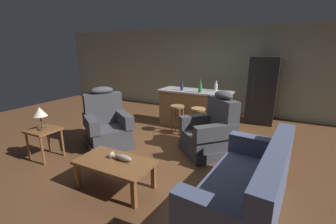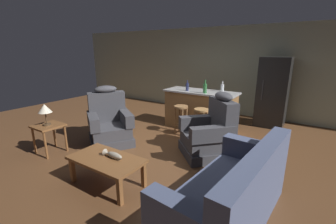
{
  "view_description": "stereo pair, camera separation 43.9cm",
  "coord_description": "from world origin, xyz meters",
  "px_view_note": "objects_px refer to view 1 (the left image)",
  "views": [
    {
      "loc": [
        1.92,
        -3.87,
        1.93
      ],
      "look_at": [
        -0.02,
        -0.1,
        0.75
      ],
      "focal_mm": 24.0,
      "sensor_mm": 36.0,
      "label": 1
    },
    {
      "loc": [
        2.3,
        -3.65,
        1.93
      ],
      "look_at": [
        -0.02,
        -0.1,
        0.75
      ],
      "focal_mm": 24.0,
      "sensor_mm": 36.0,
      "label": 2
    }
  ],
  "objects_px": {
    "bottle_short_amber": "(182,86)",
    "kitchen_island": "(195,109)",
    "end_table": "(44,134)",
    "refrigerator": "(262,90)",
    "bottle_tall_green": "(200,87)",
    "bottle_wine_dark": "(216,87)",
    "table_lamp": "(40,113)",
    "recliner_near_lamp": "(107,126)",
    "fish_figurine": "(121,157)",
    "bar_stool_left": "(177,114)",
    "bar_stool_right": "(198,117)",
    "recliner_near_island": "(211,132)",
    "coffee_table": "(115,165)",
    "couch": "(247,191)"
  },
  "relations": [
    {
      "from": "bottle_short_amber",
      "to": "kitchen_island",
      "type": "bearing_deg",
      "value": 24.11
    },
    {
      "from": "end_table",
      "to": "refrigerator",
      "type": "distance_m",
      "value": 5.23
    },
    {
      "from": "refrigerator",
      "to": "bottle_short_amber",
      "type": "bearing_deg",
      "value": -142.76
    },
    {
      "from": "end_table",
      "to": "bottle_short_amber",
      "type": "distance_m",
      "value": 3.17
    },
    {
      "from": "bottle_tall_green",
      "to": "bottle_wine_dark",
      "type": "bearing_deg",
      "value": 58.3
    },
    {
      "from": "table_lamp",
      "to": "refrigerator",
      "type": "xyz_separation_m",
      "value": [
        3.23,
        4.1,
        0.01
      ]
    },
    {
      "from": "recliner_near_lamp",
      "to": "bottle_tall_green",
      "type": "relative_size",
      "value": 3.84
    },
    {
      "from": "kitchen_island",
      "to": "end_table",
      "type": "bearing_deg",
      "value": -121.87
    },
    {
      "from": "fish_figurine",
      "to": "end_table",
      "type": "relative_size",
      "value": 0.61
    },
    {
      "from": "bar_stool_left",
      "to": "bottle_short_amber",
      "type": "height_order",
      "value": "bottle_short_amber"
    },
    {
      "from": "bottle_wine_dark",
      "to": "bar_stool_left",
      "type": "bearing_deg",
      "value": -127.28
    },
    {
      "from": "bar_stool_right",
      "to": "bottle_tall_green",
      "type": "xyz_separation_m",
      "value": [
        -0.12,
        0.43,
        0.6
      ]
    },
    {
      "from": "table_lamp",
      "to": "bar_stool_left",
      "type": "bearing_deg",
      "value": 55.06
    },
    {
      "from": "kitchen_island",
      "to": "bar_stool_left",
      "type": "distance_m",
      "value": 0.66
    },
    {
      "from": "recliner_near_island",
      "to": "kitchen_island",
      "type": "height_order",
      "value": "recliner_near_island"
    },
    {
      "from": "bar_stool_right",
      "to": "refrigerator",
      "type": "xyz_separation_m",
      "value": [
        1.13,
        1.83,
        0.41
      ]
    },
    {
      "from": "coffee_table",
      "to": "bottle_wine_dark",
      "type": "bearing_deg",
      "value": 81.06
    },
    {
      "from": "recliner_near_lamp",
      "to": "table_lamp",
      "type": "relative_size",
      "value": 2.93
    },
    {
      "from": "fish_figurine",
      "to": "table_lamp",
      "type": "bearing_deg",
      "value": 178.05
    },
    {
      "from": "refrigerator",
      "to": "fish_figurine",
      "type": "bearing_deg",
      "value": -109.0
    },
    {
      "from": "table_lamp",
      "to": "bottle_short_amber",
      "type": "xyz_separation_m",
      "value": [
        1.47,
        2.76,
        0.18
      ]
    },
    {
      "from": "coffee_table",
      "to": "bottle_short_amber",
      "type": "height_order",
      "value": "bottle_short_amber"
    },
    {
      "from": "bottle_short_amber",
      "to": "fish_figurine",
      "type": "bearing_deg",
      "value": -83.44
    },
    {
      "from": "bottle_wine_dark",
      "to": "kitchen_island",
      "type": "bearing_deg",
      "value": -153.74
    },
    {
      "from": "fish_figurine",
      "to": "end_table",
      "type": "xyz_separation_m",
      "value": [
        -1.81,
        0.08,
        -0.0
      ]
    },
    {
      "from": "recliner_near_island",
      "to": "bottle_tall_green",
      "type": "bearing_deg",
      "value": -105.9
    },
    {
      "from": "coffee_table",
      "to": "kitchen_island",
      "type": "bearing_deg",
      "value": 89.01
    },
    {
      "from": "fish_figurine",
      "to": "kitchen_island",
      "type": "distance_m",
      "value": 2.96
    },
    {
      "from": "recliner_near_lamp",
      "to": "refrigerator",
      "type": "xyz_separation_m",
      "value": [
        2.65,
        3.1,
        0.46
      ]
    },
    {
      "from": "refrigerator",
      "to": "bottle_wine_dark",
      "type": "distance_m",
      "value": 1.4
    },
    {
      "from": "couch",
      "to": "kitchen_island",
      "type": "distance_m",
      "value": 3.26
    },
    {
      "from": "recliner_near_lamp",
      "to": "bottle_short_amber",
      "type": "xyz_separation_m",
      "value": [
        0.89,
        1.77,
        0.63
      ]
    },
    {
      "from": "table_lamp",
      "to": "bar_stool_left",
      "type": "distance_m",
      "value": 2.8
    },
    {
      "from": "end_table",
      "to": "table_lamp",
      "type": "height_order",
      "value": "table_lamp"
    },
    {
      "from": "recliner_near_lamp",
      "to": "refrigerator",
      "type": "relative_size",
      "value": 0.68
    },
    {
      "from": "couch",
      "to": "refrigerator",
      "type": "bearing_deg",
      "value": -80.99
    },
    {
      "from": "fish_figurine",
      "to": "refrigerator",
      "type": "xyz_separation_m",
      "value": [
        1.43,
        4.16,
        0.42
      ]
    },
    {
      "from": "fish_figurine",
      "to": "bottle_wine_dark",
      "type": "height_order",
      "value": "bottle_wine_dark"
    },
    {
      "from": "end_table",
      "to": "bottle_tall_green",
      "type": "height_order",
      "value": "bottle_tall_green"
    },
    {
      "from": "couch",
      "to": "refrigerator",
      "type": "distance_m",
      "value": 4.01
    },
    {
      "from": "kitchen_island",
      "to": "bar_stool_right",
      "type": "xyz_separation_m",
      "value": [
        0.32,
        -0.63,
        -0.01
      ]
    },
    {
      "from": "bar_stool_right",
      "to": "bottle_wine_dark",
      "type": "xyz_separation_m",
      "value": [
        0.14,
        0.86,
        0.57
      ]
    },
    {
      "from": "recliner_near_island",
      "to": "bottle_wine_dark",
      "type": "bearing_deg",
      "value": -122.28
    },
    {
      "from": "table_lamp",
      "to": "bottle_wine_dark",
      "type": "distance_m",
      "value": 3.85
    },
    {
      "from": "bar_stool_left",
      "to": "bottle_tall_green",
      "type": "distance_m",
      "value": 0.83
    },
    {
      "from": "end_table",
      "to": "recliner_near_island",
      "type": "bearing_deg",
      "value": 31.23
    },
    {
      "from": "fish_figurine",
      "to": "table_lamp",
      "type": "distance_m",
      "value": 1.85
    },
    {
      "from": "kitchen_island",
      "to": "bottle_wine_dark",
      "type": "xyz_separation_m",
      "value": [
        0.46,
        0.23,
        0.57
      ]
    },
    {
      "from": "fish_figurine",
      "to": "recliner_near_island",
      "type": "xyz_separation_m",
      "value": [
        0.8,
        1.67,
        -0.04
      ]
    },
    {
      "from": "couch",
      "to": "bar_stool_right",
      "type": "xyz_separation_m",
      "value": [
        -1.39,
        2.14,
        0.13
      ]
    }
  ]
}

